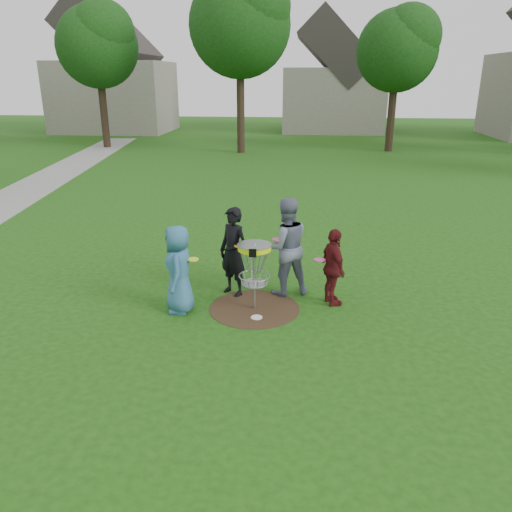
# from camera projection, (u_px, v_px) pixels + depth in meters

# --- Properties ---
(ground) EXTENTS (100.00, 100.00, 0.00)m
(ground) POSITION_uv_depth(u_px,v_px,m) (255.00, 308.00, 9.91)
(ground) COLOR #19470F
(ground) RESTS_ON ground
(dirt_patch) EXTENTS (1.80, 1.80, 0.01)m
(dirt_patch) POSITION_uv_depth(u_px,v_px,m) (255.00, 308.00, 9.91)
(dirt_patch) COLOR #47331E
(dirt_patch) RESTS_ON ground
(concrete_path) EXTENTS (7.75, 39.92, 0.02)m
(concrete_path) POSITION_uv_depth(u_px,v_px,m) (6.00, 202.00, 18.32)
(concrete_path) COLOR #9E9E99
(concrete_path) RESTS_ON ground
(player_blue) EXTENTS (0.68, 0.92, 1.74)m
(player_blue) POSITION_uv_depth(u_px,v_px,m) (179.00, 269.00, 9.54)
(player_blue) COLOR #316689
(player_blue) RESTS_ON ground
(player_black) EXTENTS (0.82, 0.76, 1.87)m
(player_black) POSITION_uv_depth(u_px,v_px,m) (233.00, 252.00, 10.28)
(player_black) COLOR black
(player_black) RESTS_ON ground
(player_grey) EXTENTS (1.21, 1.07, 2.07)m
(player_grey) POSITION_uv_depth(u_px,v_px,m) (286.00, 247.00, 10.29)
(player_grey) COLOR slate
(player_grey) RESTS_ON ground
(player_maroon) EXTENTS (0.69, 1.00, 1.58)m
(player_maroon) POSITION_uv_depth(u_px,v_px,m) (333.00, 267.00, 9.85)
(player_maroon) COLOR #5A1418
(player_maroon) RESTS_ON ground
(disc_on_grass) EXTENTS (0.22, 0.22, 0.02)m
(disc_on_grass) POSITION_uv_depth(u_px,v_px,m) (257.00, 317.00, 9.52)
(disc_on_grass) COLOR white
(disc_on_grass) RESTS_ON ground
(disc_golf_basket) EXTENTS (0.66, 0.67, 1.38)m
(disc_golf_basket) POSITION_uv_depth(u_px,v_px,m) (254.00, 260.00, 9.57)
(disc_golf_basket) COLOR #9EA0A5
(disc_golf_basket) RESTS_ON ground
(held_discs) EXTENTS (2.64, 1.00, 0.32)m
(held_discs) POSITION_uv_depth(u_px,v_px,m) (258.00, 251.00, 9.81)
(held_discs) COLOR #E9FB1B
(held_discs) RESTS_ON ground
(tree_row) EXTENTS (51.20, 17.42, 9.90)m
(tree_row) POSITION_uv_depth(u_px,v_px,m) (301.00, 40.00, 27.12)
(tree_row) COLOR #38281C
(tree_row) RESTS_ON ground
(house_row) EXTENTS (44.50, 10.65, 11.62)m
(house_row) POSITION_uv_depth(u_px,v_px,m) (358.00, 79.00, 39.03)
(house_row) COLOR gray
(house_row) RESTS_ON ground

